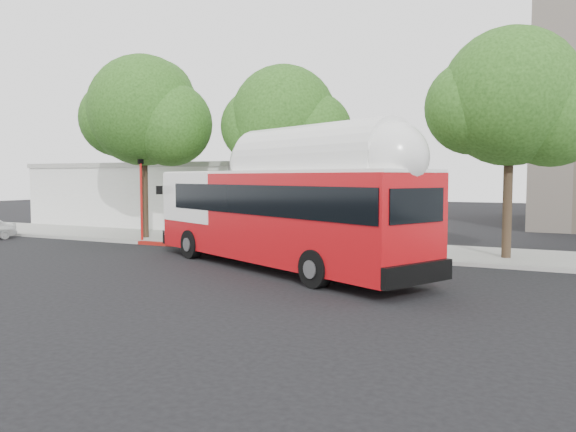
% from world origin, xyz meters
% --- Properties ---
extents(ground, '(120.00, 120.00, 0.00)m').
position_xyz_m(ground, '(0.00, 0.00, 0.00)').
color(ground, black).
rests_on(ground, ground).
extents(sidewalk, '(60.00, 5.00, 0.15)m').
position_xyz_m(sidewalk, '(0.00, 6.50, 0.07)').
color(sidewalk, gray).
rests_on(sidewalk, ground).
extents(curb_strip, '(60.00, 0.30, 0.15)m').
position_xyz_m(curb_strip, '(0.00, 3.90, 0.07)').
color(curb_strip, gray).
rests_on(curb_strip, ground).
extents(red_curb_segment, '(10.00, 0.32, 0.16)m').
position_xyz_m(red_curb_segment, '(-3.00, 3.90, 0.08)').
color(red_curb_segment, maroon).
rests_on(red_curb_segment, ground).
extents(street_tree_left, '(6.67, 5.80, 9.74)m').
position_xyz_m(street_tree_left, '(-8.53, 5.56, 6.60)').
color(street_tree_left, '#2D2116').
rests_on(street_tree_left, ground).
extents(street_tree_mid, '(5.75, 5.00, 8.62)m').
position_xyz_m(street_tree_mid, '(-0.59, 6.06, 5.91)').
color(street_tree_mid, '#2D2116').
rests_on(street_tree_mid, ground).
extents(street_tree_right, '(6.21, 5.40, 9.18)m').
position_xyz_m(street_tree_right, '(9.44, 5.86, 6.26)').
color(street_tree_right, '#2D2116').
rests_on(street_tree_right, ground).
extents(low_commercial_bldg, '(16.20, 10.20, 4.25)m').
position_xyz_m(low_commercial_bldg, '(-14.00, 14.00, 2.15)').
color(low_commercial_bldg, silver).
rests_on(low_commercial_bldg, ground).
extents(transit_bus, '(13.50, 8.24, 4.10)m').
position_xyz_m(transit_bus, '(1.67, 0.20, 1.92)').
color(transit_bus, '#B10C11').
rests_on(transit_bus, ground).
extents(signal_pole, '(0.12, 0.40, 4.25)m').
position_xyz_m(signal_pole, '(-8.22, 4.32, 2.18)').
color(signal_pole, red).
rests_on(signal_pole, ground).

